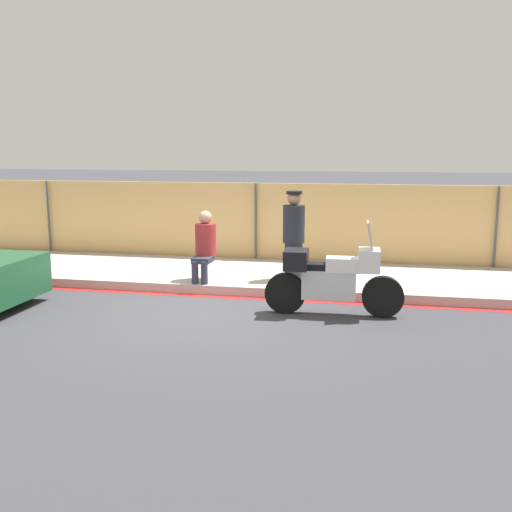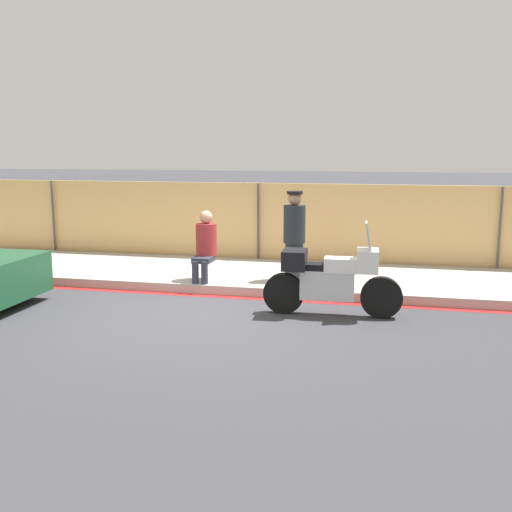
# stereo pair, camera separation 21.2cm
# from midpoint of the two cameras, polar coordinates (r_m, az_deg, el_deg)

# --- Properties ---
(ground_plane) EXTENTS (120.00, 120.00, 0.00)m
(ground_plane) POSITION_cam_midpoint_polar(r_m,az_deg,el_deg) (9.53, -5.39, -5.39)
(ground_plane) COLOR #38383D
(sidewalk) EXTENTS (36.85, 2.79, 0.17)m
(sidewalk) POSITION_cam_midpoint_polar(r_m,az_deg,el_deg) (11.87, -1.88, -1.82)
(sidewalk) COLOR #ADA89E
(sidewalk) RESTS_ON ground_plane
(curb_paint_stripe) EXTENTS (36.85, 0.18, 0.01)m
(curb_paint_stripe) POSITION_cam_midpoint_polar(r_m,az_deg,el_deg) (10.49, -3.76, -3.90)
(curb_paint_stripe) COLOR red
(curb_paint_stripe) RESTS_ON ground_plane
(storefront_fence) EXTENTS (35.00, 0.17, 1.82)m
(storefront_fence) POSITION_cam_midpoint_polar(r_m,az_deg,el_deg) (13.16, -0.40, 3.02)
(storefront_fence) COLOR #E5B26B
(storefront_fence) RESTS_ON ground_plane
(motorcycle) EXTENTS (2.14, 0.55, 1.47)m
(motorcycle) POSITION_cam_midpoint_polar(r_m,az_deg,el_deg) (9.29, 6.65, -2.05)
(motorcycle) COLOR black
(motorcycle) RESTS_ON ground_plane
(officer_standing) EXTENTS (0.40, 0.40, 1.63)m
(officer_standing) POSITION_cam_midpoint_polar(r_m,az_deg,el_deg) (10.99, 3.06, 2.02)
(officer_standing) COLOR #1E2328
(officer_standing) RESTS_ON sidewalk
(person_seated_on_curb) EXTENTS (0.39, 0.66, 1.28)m
(person_seated_on_curb) POSITION_cam_midpoint_polar(r_m,az_deg,el_deg) (10.96, -5.46, 1.30)
(person_seated_on_curb) COLOR #2D3342
(person_seated_on_curb) RESTS_ON sidewalk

